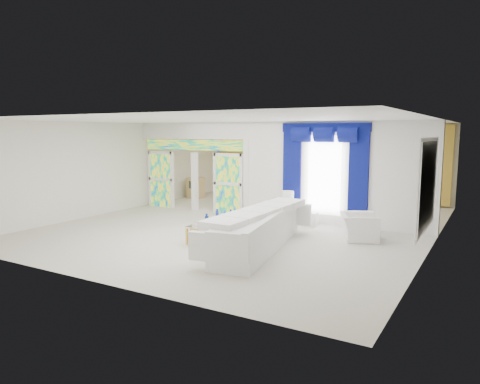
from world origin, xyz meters
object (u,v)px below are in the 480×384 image
Objects in this scene: white_sofa at (260,231)px; console_table at (297,218)px; grand_piano at (254,193)px; armchair at (359,227)px; coffee_table at (218,230)px.

white_sofa is 3.55× the size of console_table.
grand_piano reaches higher than console_table.
console_table is (-0.28, 2.88, -0.20)m from white_sofa.
white_sofa is 4.17× the size of armchair.
grand_piano is at bearing 108.80° from white_sofa.
armchair is at bearing -23.77° from console_table.
coffee_table reaches higher than console_table.
white_sofa reaches higher than coffee_table.
coffee_table is 1.62× the size of console_table.
console_table is (1.07, 2.58, -0.02)m from coffee_table.
grand_piano is at bearing 137.89° from console_table.
grand_piano is at bearing 31.30° from armchair.
armchair is (3.14, 1.67, 0.11)m from coffee_table.
white_sofa is 1.40m from coffee_table.
console_table is 3.72m from grand_piano.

